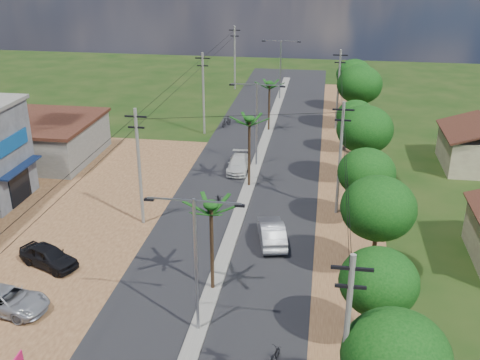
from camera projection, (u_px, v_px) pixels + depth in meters
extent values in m
plane|color=black|center=(198.00, 331.00, 30.78)|extent=(160.00, 160.00, 0.00)
cube|color=black|center=(240.00, 212.00, 44.43)|extent=(12.00, 110.00, 0.04)
cube|color=#605E56|center=(246.00, 195.00, 47.13)|extent=(1.00, 90.00, 0.18)
cube|color=#54321C|center=(19.00, 240.00, 40.18)|extent=(18.00, 46.00, 0.04)
cube|color=#54321C|center=(349.00, 219.00, 43.23)|extent=(5.00, 90.00, 0.03)
cube|color=#112047|center=(21.00, 168.00, 44.80)|extent=(0.80, 5.40, 0.15)
cube|color=black|center=(20.00, 188.00, 45.55)|extent=(0.10, 3.00, 2.40)
cube|color=navy|center=(13.00, 143.00, 44.03)|extent=(0.12, 4.20, 1.20)
cube|color=#605E56|center=(43.00, 141.00, 54.89)|extent=(10.00, 10.00, 3.60)
cube|color=black|center=(40.00, 121.00, 54.11)|extent=(10.40, 10.40, 0.30)
ellipsoid|color=black|center=(396.00, 357.00, 22.22)|extent=(4.40, 4.40, 3.74)
cylinder|color=black|center=(375.00, 318.00, 28.72)|extent=(0.28, 0.28, 3.85)
ellipsoid|color=black|center=(379.00, 282.00, 27.86)|extent=(4.00, 4.00, 3.40)
cylinder|color=black|center=(374.00, 246.00, 34.89)|extent=(0.28, 0.28, 4.55)
ellipsoid|color=black|center=(378.00, 208.00, 33.88)|extent=(4.60, 4.60, 3.91)
cylinder|color=black|center=(364.00, 202.00, 41.40)|extent=(0.28, 0.28, 4.06)
ellipsoid|color=black|center=(367.00, 173.00, 40.50)|extent=(4.20, 4.20, 3.57)
cylinder|color=black|center=(362.00, 159.00, 48.52)|extent=(0.28, 0.28, 4.76)
ellipsoid|color=black|center=(365.00, 129.00, 47.46)|extent=(4.80, 4.80, 4.08)
cylinder|color=black|center=(354.00, 136.00, 56.08)|extent=(0.28, 0.28, 3.64)
ellipsoid|color=black|center=(356.00, 116.00, 55.27)|extent=(3.80, 3.80, 3.23)
cylinder|color=black|center=(358.00, 109.00, 63.03)|extent=(0.28, 0.28, 4.90)
ellipsoid|color=black|center=(360.00, 84.00, 61.94)|extent=(5.00, 5.00, 4.25)
cylinder|color=black|center=(353.00, 94.00, 70.46)|extent=(0.28, 0.28, 4.34)
ellipsoid|color=black|center=(354.00, 74.00, 69.50)|extent=(4.40, 4.40, 3.74)
cylinder|color=black|center=(212.00, 249.00, 33.29)|extent=(0.22, 0.22, 5.80)
cylinder|color=black|center=(249.00, 154.00, 47.78)|extent=(0.22, 0.22, 6.20)
cylinder|color=black|center=(269.00, 108.00, 62.48)|extent=(0.22, 0.22, 5.50)
cylinder|color=gray|center=(196.00, 268.00, 29.22)|extent=(0.16, 0.16, 8.00)
cube|color=gray|center=(218.00, 202.00, 27.54)|extent=(2.40, 0.08, 0.08)
cube|color=gray|center=(170.00, 199.00, 27.87)|extent=(2.40, 0.08, 0.08)
cube|color=black|center=(240.00, 206.00, 27.42)|extent=(0.50, 0.18, 0.12)
cube|color=black|center=(149.00, 200.00, 28.07)|extent=(0.50, 0.18, 0.12)
cylinder|color=gray|center=(257.00, 126.00, 51.98)|extent=(0.16, 0.16, 8.00)
cube|color=gray|center=(270.00, 85.00, 50.29)|extent=(2.40, 0.08, 0.08)
cube|color=gray|center=(244.00, 84.00, 50.63)|extent=(2.40, 0.08, 0.08)
cube|color=black|center=(283.00, 87.00, 50.17)|extent=(0.50, 0.18, 0.12)
cube|color=black|center=(232.00, 85.00, 50.82)|extent=(0.50, 0.18, 0.12)
cylinder|color=gray|center=(280.00, 70.00, 74.73)|extent=(0.16, 0.16, 8.00)
cube|color=gray|center=(290.00, 41.00, 73.04)|extent=(2.40, 0.08, 0.08)
cube|color=gray|center=(272.00, 40.00, 73.38)|extent=(2.40, 0.08, 0.08)
cube|color=black|center=(299.00, 42.00, 72.93)|extent=(0.50, 0.18, 0.12)
cube|color=black|center=(264.00, 41.00, 73.58)|extent=(0.50, 0.18, 0.12)
cylinder|color=#605E56|center=(139.00, 168.00, 40.94)|extent=(0.24, 0.24, 9.00)
cube|color=black|center=(135.00, 116.00, 39.42)|extent=(1.60, 0.12, 0.12)
cube|color=black|center=(136.00, 127.00, 39.73)|extent=(1.20, 0.12, 0.12)
cylinder|color=#605E56|center=(203.00, 94.00, 60.96)|extent=(0.24, 0.24, 9.00)
cube|color=black|center=(202.00, 58.00, 59.45)|extent=(1.60, 0.12, 0.12)
cube|color=black|center=(203.00, 66.00, 59.76)|extent=(1.20, 0.12, 0.12)
cylinder|color=#605E56|center=(235.00, 58.00, 80.08)|extent=(0.24, 0.24, 9.00)
cube|color=black|center=(235.00, 30.00, 78.56)|extent=(1.60, 0.12, 0.12)
cube|color=black|center=(235.00, 36.00, 78.87)|extent=(1.20, 0.12, 0.12)
cylinder|color=#605E56|center=(345.00, 352.00, 22.51)|extent=(0.24, 0.24, 9.00)
cube|color=black|center=(352.00, 269.00, 20.99)|extent=(1.60, 0.12, 0.12)
cube|color=black|center=(351.00, 287.00, 21.30)|extent=(1.20, 0.12, 0.12)
cylinder|color=#605E56|center=(340.00, 160.00, 42.53)|extent=(0.24, 0.24, 9.00)
cube|color=black|center=(344.00, 110.00, 41.01)|extent=(1.60, 0.12, 0.12)
cube|color=black|center=(343.00, 120.00, 41.32)|extent=(1.20, 0.12, 0.12)
cylinder|color=#605E56|center=(338.00, 90.00, 62.55)|extent=(0.24, 0.24, 9.00)
cube|color=black|center=(341.00, 55.00, 61.04)|extent=(1.60, 0.12, 0.12)
cube|color=black|center=(340.00, 63.00, 61.35)|extent=(1.20, 0.12, 0.12)
imported|color=gray|center=(271.00, 232.00, 39.60)|extent=(2.73, 5.12, 1.60)
imported|color=#AAAAA6|center=(238.00, 164.00, 52.20)|extent=(2.07, 4.69, 1.34)
imported|color=gray|center=(8.00, 300.00, 32.26)|extent=(5.19, 3.03, 1.36)
imported|color=black|center=(49.00, 257.00, 36.68)|extent=(4.62, 3.25, 1.46)
imported|color=black|center=(273.00, 357.00, 28.25)|extent=(0.97, 1.60, 0.79)
imported|color=black|center=(219.00, 200.00, 45.41)|extent=(1.12, 1.96, 0.97)
imported|color=black|center=(227.00, 122.00, 64.92)|extent=(1.22, 1.93, 1.13)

